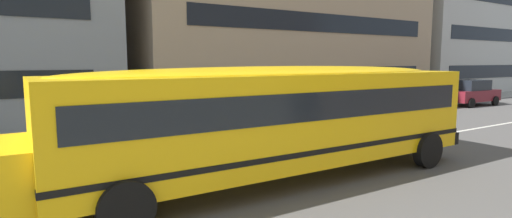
# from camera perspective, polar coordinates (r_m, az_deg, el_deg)

# --- Properties ---
(ground_plane) EXTENTS (400.00, 400.00, 0.00)m
(ground_plane) POSITION_cam_1_polar(r_m,az_deg,el_deg) (9.89, -11.59, -9.93)
(ground_plane) COLOR #54514F
(sidewalk_far) EXTENTS (120.00, 3.00, 0.01)m
(sidewalk_far) POSITION_cam_1_polar(r_m,az_deg,el_deg) (17.29, -21.04, -2.97)
(sidewalk_far) COLOR gray
(sidewalk_far) RESTS_ON ground_plane
(lane_centreline) EXTENTS (110.00, 0.16, 0.01)m
(lane_centreline) POSITION_cam_1_polar(r_m,az_deg,el_deg) (9.89, -11.59, -9.91)
(lane_centreline) COLOR silver
(lane_centreline) RESTS_ON ground_plane
(school_bus) EXTENTS (12.23, 2.96, 2.73)m
(school_bus) POSITION_cam_1_polar(r_m,az_deg,el_deg) (9.23, 2.60, -0.70)
(school_bus) COLOR yellow
(school_bus) RESTS_ON ground_plane
(parked_car_maroon_under_tree) EXTENTS (3.97, 2.01, 1.64)m
(parked_car_maroon_under_tree) POSITION_cam_1_polar(r_m,az_deg,el_deg) (28.78, 28.52, 2.13)
(parked_car_maroon_under_tree) COLOR maroon
(parked_car_maroon_under_tree) RESTS_ON ground_plane
(apartment_block_far_centre) EXTENTS (21.34, 12.41, 13.30)m
(apartment_block_far_centre) POSITION_cam_1_polar(r_m,az_deg,el_deg) (29.79, 1.71, 14.30)
(apartment_block_far_centre) COLOR tan
(apartment_block_far_centre) RESTS_ON ground_plane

